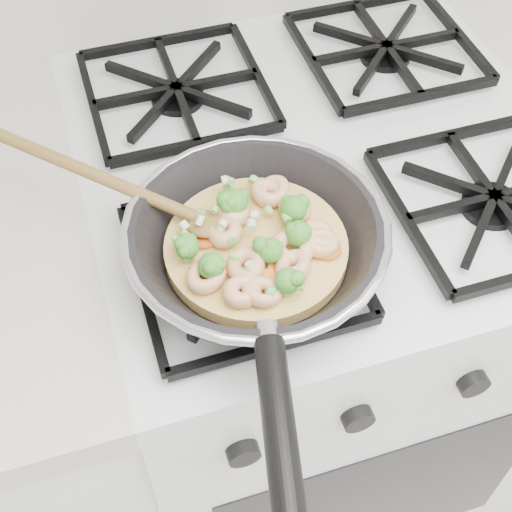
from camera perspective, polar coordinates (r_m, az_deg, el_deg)
name	(u,v)px	position (r m, az deg, el deg)	size (l,w,h in m)	color
stove	(305,338)	(1.25, 3.88, -6.52)	(0.60, 0.60, 0.92)	white
skillet	(255,245)	(0.73, -0.08, 0.89)	(0.40, 0.53, 0.09)	black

